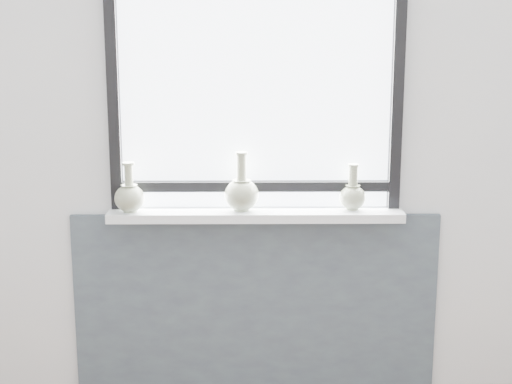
{
  "coord_description": "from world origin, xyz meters",
  "views": [
    {
      "loc": [
        -0.03,
        -1.7,
        1.76
      ],
      "look_at": [
        0.0,
        1.55,
        1.02
      ],
      "focal_mm": 55.0,
      "sensor_mm": 36.0,
      "label": 1
    }
  ],
  "objects_px": {
    "vase_b": "(242,192)",
    "vase_c": "(353,195)",
    "vase_a": "(129,196)",
    "windowsill": "(256,214)"
  },
  "relations": [
    {
      "from": "windowsill",
      "to": "vase_c",
      "type": "bearing_deg",
      "value": 1.07
    },
    {
      "from": "vase_a",
      "to": "vase_b",
      "type": "height_order",
      "value": "vase_b"
    },
    {
      "from": "vase_a",
      "to": "windowsill",
      "type": "bearing_deg",
      "value": 2.58
    },
    {
      "from": "vase_b",
      "to": "vase_c",
      "type": "height_order",
      "value": "vase_b"
    },
    {
      "from": "windowsill",
      "to": "vase_a",
      "type": "xyz_separation_m",
      "value": [
        -0.56,
        -0.03,
        0.09
      ]
    },
    {
      "from": "vase_b",
      "to": "vase_c",
      "type": "bearing_deg",
      "value": 1.12
    },
    {
      "from": "vase_b",
      "to": "vase_c",
      "type": "distance_m",
      "value": 0.5
    },
    {
      "from": "vase_b",
      "to": "vase_c",
      "type": "xyz_separation_m",
      "value": [
        0.5,
        0.01,
        -0.01
      ]
    },
    {
      "from": "windowsill",
      "to": "vase_a",
      "type": "relative_size",
      "value": 5.89
    },
    {
      "from": "windowsill",
      "to": "vase_c",
      "type": "height_order",
      "value": "vase_c"
    }
  ]
}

